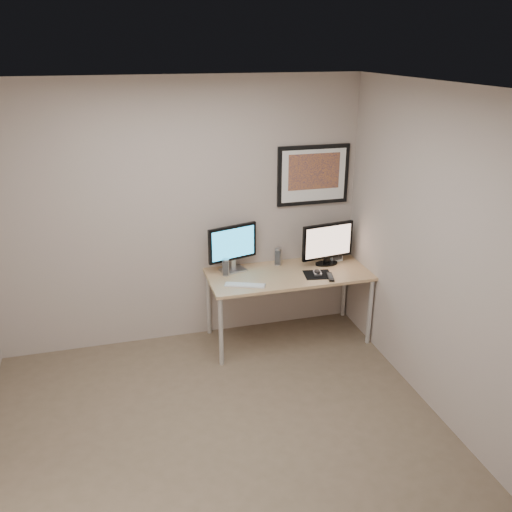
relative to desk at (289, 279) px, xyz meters
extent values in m
plane|color=brown|center=(-1.00, -1.35, -0.66)|extent=(3.60, 3.60, 0.00)
plane|color=white|center=(-1.00, -1.35, 1.94)|extent=(3.60, 3.60, 0.00)
plane|color=gray|center=(-1.00, 0.35, 0.64)|extent=(3.60, 0.00, 3.60)
plane|color=gray|center=(0.80, -1.35, 0.64)|extent=(0.00, 3.40, 3.40)
cube|color=#AB7553|center=(0.00, 0.00, 0.05)|extent=(1.60, 0.70, 0.03)
cylinder|color=silver|center=(-0.76, -0.31, -0.31)|extent=(0.04, 0.04, 0.70)
cylinder|color=silver|center=(-0.76, 0.31, -0.31)|extent=(0.04, 0.04, 0.70)
cylinder|color=silver|center=(0.76, -0.31, -0.31)|extent=(0.04, 0.04, 0.70)
cylinder|color=silver|center=(0.76, 0.31, -0.31)|extent=(0.04, 0.04, 0.70)
cube|color=black|center=(0.35, 0.33, 0.96)|extent=(0.75, 0.03, 0.60)
cube|color=silver|center=(0.35, 0.32, 0.96)|extent=(0.67, 0.00, 0.52)
cube|color=orange|center=(0.35, 0.31, 1.00)|extent=(0.54, 0.00, 0.36)
cube|color=#A9A9AE|center=(-0.52, 0.20, 0.08)|extent=(0.28, 0.23, 0.02)
cube|color=#A9A9AE|center=(-0.52, 0.20, 0.14)|extent=(0.06, 0.05, 0.10)
cube|color=black|center=(-0.52, 0.20, 0.36)|extent=(0.51, 0.18, 0.35)
cube|color=#1F8FC0|center=(-0.52, 0.18, 0.36)|extent=(0.45, 0.13, 0.30)
cube|color=black|center=(0.45, 0.11, 0.08)|extent=(0.25, 0.16, 0.02)
cube|color=black|center=(0.45, 0.11, 0.11)|extent=(0.06, 0.05, 0.05)
cube|color=black|center=(0.45, 0.11, 0.32)|extent=(0.56, 0.11, 0.37)
cube|color=#D2A990|center=(0.45, 0.09, 0.32)|extent=(0.50, 0.08, 0.31)
cylinder|color=#A9A9AE|center=(-0.61, 0.11, 0.15)|extent=(0.08, 0.08, 0.17)
cylinder|color=#A9A9AE|center=(-0.04, 0.23, 0.16)|extent=(0.09, 0.09, 0.18)
cube|color=silver|center=(-0.49, -0.18, 0.07)|extent=(0.39, 0.24, 0.01)
cube|color=black|center=(0.26, -0.12, 0.07)|extent=(0.30, 0.27, 0.00)
ellipsoid|color=black|center=(0.26, -0.10, 0.09)|extent=(0.09, 0.13, 0.04)
cube|color=black|center=(0.35, -0.22, 0.08)|extent=(0.09, 0.20, 0.02)
cube|color=silver|center=(0.57, 0.19, 0.17)|extent=(0.14, 0.11, 0.20)
camera|label=1|loc=(-1.61, -4.66, 2.20)|focal=38.00mm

